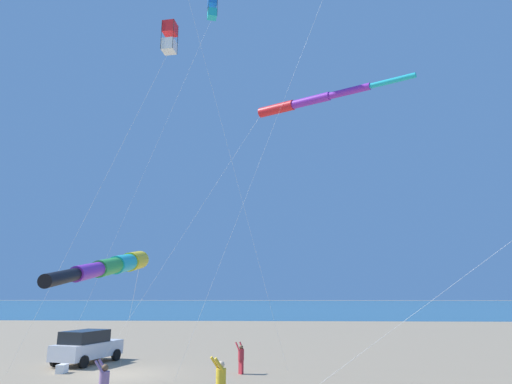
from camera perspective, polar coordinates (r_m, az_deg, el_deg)
ground_plane at (r=24.25m, az=-17.25°, el=-22.03°), size 600.00×600.00×0.00m
ocean_water_strip at (r=187.86m, az=0.28°, el=-14.61°), size 240.00×600.00×0.01m
parked_car at (r=28.24m, az=-21.45°, el=-18.46°), size 4.63×2.92×1.85m
cooler_box at (r=25.56m, az=-24.27°, el=-20.52°), size 0.62×0.42×0.42m
person_adult_flyer at (r=16.76m, az=-19.50°, el=-22.78°), size 0.39×0.50×1.70m
person_child_green_jacket at (r=16.15m, az=-4.71°, el=-23.68°), size 0.61×0.64×1.79m
person_child_grey_jacket at (r=23.25m, az=-2.00°, el=-20.92°), size 0.54×0.54×1.52m
kite_box_long_streamer_left at (r=29.84m, az=-5.84°, el=22.98°), size 5.47×10.23×22.32m
kite_windsock_purple_drifting at (r=21.06m, az=6.83°, el=11.80°), size 8.62×15.67×13.18m
kite_box_small_distant at (r=21.40m, az=-11.40°, el=19.34°), size 5.30×9.04×16.12m
kite_windsock_black_fish_shape at (r=13.09m, az=-17.70°, el=-9.13°), size 17.58×4.75×5.33m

